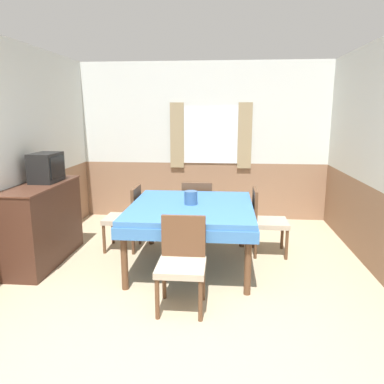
{
  "coord_description": "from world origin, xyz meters",
  "views": [
    {
      "loc": [
        0.37,
        -2.29,
        1.79
      ],
      "look_at": [
        -0.01,
        1.89,
        0.89
      ],
      "focal_mm": 35.0,
      "sensor_mm": 36.0,
      "label": 1
    }
  ],
  "objects_px": {
    "sideboard": "(43,223)",
    "dining_table": "(191,213)",
    "chair_head_near": "(182,260)",
    "chair_right_far": "(265,219)",
    "tv": "(46,167)",
    "chair_left_far": "(127,215)",
    "vase": "(191,198)",
    "chair_head_window": "(198,208)"
  },
  "relations": [
    {
      "from": "chair_left_far",
      "to": "sideboard",
      "type": "distance_m",
      "value": 1.02
    },
    {
      "from": "chair_head_near",
      "to": "tv",
      "type": "height_order",
      "value": "tv"
    },
    {
      "from": "chair_left_far",
      "to": "tv",
      "type": "xyz_separation_m",
      "value": [
        -0.88,
        -0.34,
        0.68
      ]
    },
    {
      "from": "chair_head_window",
      "to": "dining_table",
      "type": "bearing_deg",
      "value": -90.0
    },
    {
      "from": "chair_head_window",
      "to": "tv",
      "type": "bearing_deg",
      "value": -154.69
    },
    {
      "from": "sideboard",
      "to": "vase",
      "type": "xyz_separation_m",
      "value": [
        1.78,
        0.06,
        0.33
      ]
    },
    {
      "from": "sideboard",
      "to": "vase",
      "type": "height_order",
      "value": "sideboard"
    },
    {
      "from": "chair_head_window",
      "to": "chair_right_far",
      "type": "xyz_separation_m",
      "value": [
        0.9,
        -0.5,
        0.0
      ]
    },
    {
      "from": "chair_head_near",
      "to": "vase",
      "type": "xyz_separation_m",
      "value": [
        -0.01,
        0.98,
        0.36
      ]
    },
    {
      "from": "dining_table",
      "to": "chair_right_far",
      "type": "xyz_separation_m",
      "value": [
        0.9,
        0.46,
        -0.18
      ]
    },
    {
      "from": "chair_left_far",
      "to": "vase",
      "type": "bearing_deg",
      "value": -116.46
    },
    {
      "from": "chair_right_far",
      "to": "tv",
      "type": "bearing_deg",
      "value": -82.77
    },
    {
      "from": "chair_right_far",
      "to": "sideboard",
      "type": "xyz_separation_m",
      "value": [
        -2.69,
        -0.51,
        0.03
      ]
    },
    {
      "from": "chair_left_far",
      "to": "chair_head_window",
      "type": "bearing_deg",
      "value": -60.92
    },
    {
      "from": "chair_head_near",
      "to": "tv",
      "type": "bearing_deg",
      "value": -31.47
    },
    {
      "from": "chair_head_near",
      "to": "sideboard",
      "type": "xyz_separation_m",
      "value": [
        -1.79,
        0.92,
        0.03
      ]
    },
    {
      "from": "chair_head_window",
      "to": "vase",
      "type": "distance_m",
      "value": 1.01
    },
    {
      "from": "chair_left_far",
      "to": "tv",
      "type": "height_order",
      "value": "tv"
    },
    {
      "from": "chair_right_far",
      "to": "vase",
      "type": "bearing_deg",
      "value": -63.97
    },
    {
      "from": "tv",
      "to": "vase",
      "type": "distance_m",
      "value": 1.8
    },
    {
      "from": "chair_head_near",
      "to": "chair_head_window",
      "type": "relative_size",
      "value": 1.0
    },
    {
      "from": "dining_table",
      "to": "vase",
      "type": "bearing_deg",
      "value": 114.28
    },
    {
      "from": "chair_head_near",
      "to": "chair_right_far",
      "type": "xyz_separation_m",
      "value": [
        0.9,
        1.43,
        0.0
      ]
    },
    {
      "from": "dining_table",
      "to": "chair_head_near",
      "type": "bearing_deg",
      "value": -90.0
    },
    {
      "from": "dining_table",
      "to": "sideboard",
      "type": "distance_m",
      "value": 1.8
    },
    {
      "from": "sideboard",
      "to": "tv",
      "type": "height_order",
      "value": "tv"
    },
    {
      "from": "chair_left_far",
      "to": "chair_head_near",
      "type": "bearing_deg",
      "value": -147.74
    },
    {
      "from": "chair_left_far",
      "to": "chair_right_far",
      "type": "relative_size",
      "value": 1.0
    },
    {
      "from": "chair_head_near",
      "to": "chair_left_far",
      "type": "bearing_deg",
      "value": -57.74
    },
    {
      "from": "dining_table",
      "to": "chair_head_near",
      "type": "height_order",
      "value": "chair_head_near"
    },
    {
      "from": "chair_head_near",
      "to": "chair_left_far",
      "type": "xyz_separation_m",
      "value": [
        -0.9,
        1.43,
        0.0
      ]
    },
    {
      "from": "chair_right_far",
      "to": "sideboard",
      "type": "distance_m",
      "value": 2.74
    },
    {
      "from": "chair_left_far",
      "to": "chair_right_far",
      "type": "distance_m",
      "value": 1.8
    },
    {
      "from": "dining_table",
      "to": "tv",
      "type": "xyz_separation_m",
      "value": [
        -1.78,
        0.12,
        0.49
      ]
    },
    {
      "from": "dining_table",
      "to": "sideboard",
      "type": "xyz_separation_m",
      "value": [
        -1.79,
        -0.04,
        -0.15
      ]
    },
    {
      "from": "sideboard",
      "to": "dining_table",
      "type": "bearing_deg",
      "value": 1.42
    },
    {
      "from": "chair_head_near",
      "to": "chair_right_far",
      "type": "bearing_deg",
      "value": -122.26
    },
    {
      "from": "chair_left_far",
      "to": "sideboard",
      "type": "xyz_separation_m",
      "value": [
        -0.89,
        -0.51,
        0.03
      ]
    },
    {
      "from": "chair_head_near",
      "to": "sideboard",
      "type": "relative_size",
      "value": 0.64
    },
    {
      "from": "chair_left_far",
      "to": "vase",
      "type": "distance_m",
      "value": 1.06
    },
    {
      "from": "tv",
      "to": "vase",
      "type": "xyz_separation_m",
      "value": [
        1.77,
        -0.1,
        -0.31
      ]
    },
    {
      "from": "tv",
      "to": "chair_head_window",
      "type": "bearing_deg",
      "value": 25.31
    }
  ]
}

